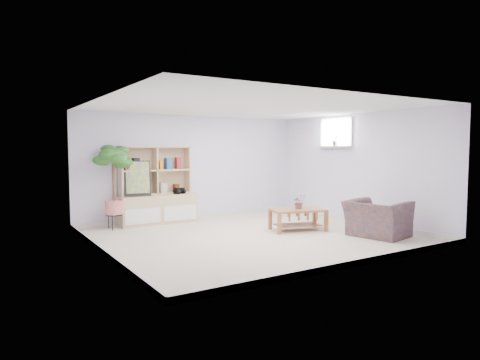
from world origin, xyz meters
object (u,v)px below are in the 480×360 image
storage_unit (157,185)px  floor_tree (114,187)px  coffee_table (298,220)px  armchair (377,216)px

storage_unit → floor_tree: bearing=-169.2°
coffee_table → floor_tree: 3.76m
storage_unit → coffee_table: 3.14m
coffee_table → storage_unit: bearing=148.4°
coffee_table → floor_tree: floor_tree is taller
storage_unit → armchair: bearing=-50.0°
floor_tree → armchair: bearing=-40.1°
storage_unit → coffee_table: size_ratio=1.60×
storage_unit → floor_tree: 1.02m
coffee_table → armchair: armchair is taller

